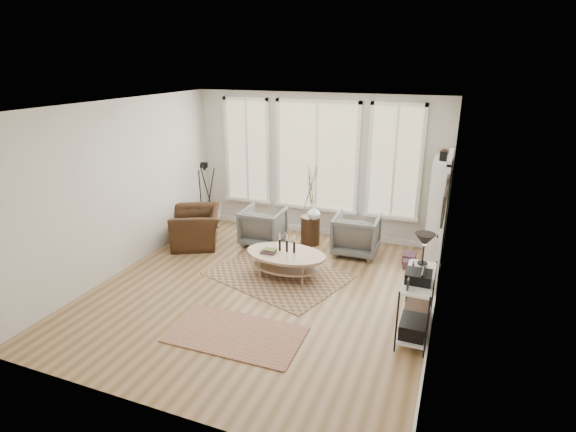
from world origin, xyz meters
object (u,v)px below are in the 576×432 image
at_px(low_shelf, 417,298).
at_px(coffee_table, 285,258).
at_px(side_table, 311,207).
at_px(armchair_right, 356,234).
at_px(accent_chair, 197,227).
at_px(bookcase, 438,211).
at_px(armchair_left, 263,226).

xyz_separation_m(low_shelf, coffee_table, (-2.23, 0.91, -0.17)).
distance_m(coffee_table, side_table, 1.58).
height_order(armchair_right, side_table, side_table).
distance_m(armchair_right, accent_chair, 3.13).
distance_m(bookcase, armchair_right, 1.53).
height_order(coffee_table, side_table, side_table).
relative_size(coffee_table, armchair_right, 1.64).
height_order(armchair_left, accent_chair, armchair_left).
bearing_deg(low_shelf, side_table, 133.40).
bearing_deg(bookcase, armchair_left, -172.45).
height_order(side_table, accent_chair, side_table).
bearing_deg(armchair_right, armchair_left, 4.16).
distance_m(armchair_left, accent_chair, 1.32).
relative_size(bookcase, side_table, 1.29).
height_order(armchair_right, accent_chair, armchair_right).
distance_m(coffee_table, accent_chair, 2.27).
height_order(coffee_table, accent_chair, accent_chair).
relative_size(armchair_right, accent_chair, 0.77).
relative_size(bookcase, accent_chair, 1.88).
distance_m(side_table, accent_chair, 2.29).
bearing_deg(accent_chair, low_shelf, 42.20).
bearing_deg(low_shelf, accent_chair, 159.94).
distance_m(armchair_left, armchair_right, 1.84).
distance_m(bookcase, armchair_left, 3.31).
bearing_deg(armchair_left, armchair_right, -175.59).
relative_size(bookcase, coffee_table, 1.49).
bearing_deg(armchair_left, coffee_table, 126.64).
relative_size(low_shelf, side_table, 0.82).
height_order(armchair_left, side_table, side_table).
xyz_separation_m(coffee_table, armchair_left, (-0.94, 1.18, 0.03)).
relative_size(coffee_table, accent_chair, 1.27).
bearing_deg(bookcase, armchair_right, -170.56).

